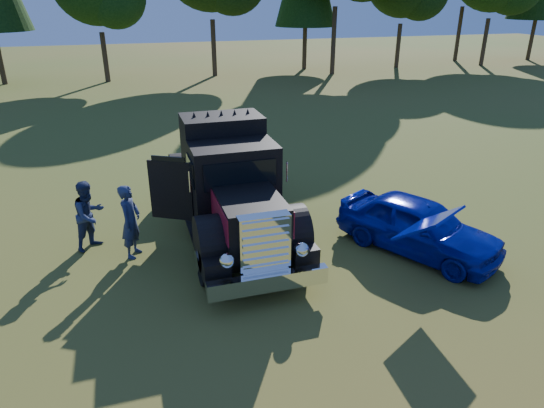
{
  "coord_description": "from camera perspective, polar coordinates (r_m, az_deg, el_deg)",
  "views": [
    {
      "loc": [
        -3.07,
        -8.44,
        5.85
      ],
      "look_at": [
        -0.04,
        1.48,
        1.36
      ],
      "focal_mm": 32.0,
      "sensor_mm": 36.0,
      "label": 1
    }
  ],
  "objects": [
    {
      "name": "diamond_t_truck",
      "position": [
        12.39,
        -4.88,
        1.68
      ],
      "size": [
        3.25,
        7.16,
        3.0
      ],
      "color": "black",
      "rests_on": "ground"
    },
    {
      "name": "spectator_far",
      "position": [
        12.7,
        -20.69,
        -1.23
      ],
      "size": [
        1.08,
        1.07,
        1.76
      ],
      "primitive_type": "imported",
      "rotation": [
        0.0,
        0.0,
        0.76
      ],
      "color": "#21254F",
      "rests_on": "ground"
    },
    {
      "name": "ground",
      "position": [
        10.72,
        2.54,
        -9.69
      ],
      "size": [
        120.0,
        120.0,
        0.0
      ],
      "primitive_type": "plane",
      "color": "#355D1B",
      "rests_on": "ground"
    },
    {
      "name": "spectator_near",
      "position": [
        11.97,
        -16.3,
        -1.96
      ],
      "size": [
        0.68,
        0.79,
        1.82
      ],
      "primitive_type": "imported",
      "rotation": [
        0.0,
        0.0,
        1.13
      ],
      "color": "#1F264A",
      "rests_on": "ground"
    },
    {
      "name": "hotrod_coupe",
      "position": [
        12.31,
        16.83,
        -2.44
      ],
      "size": [
        3.38,
        4.36,
        1.89
      ],
      "color": "#18079C",
      "rests_on": "ground"
    }
  ]
}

